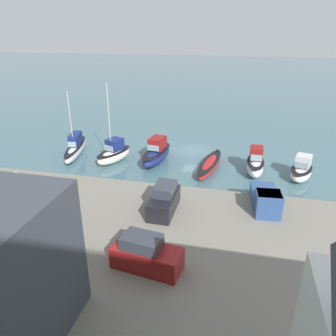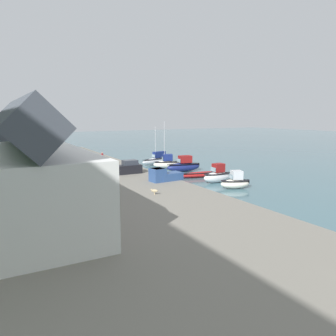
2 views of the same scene
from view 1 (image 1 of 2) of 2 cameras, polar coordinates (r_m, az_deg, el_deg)
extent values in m
plane|color=#476B75|center=(42.76, 4.30, 2.98)|extent=(320.00, 320.00, 0.00)
cube|color=gray|center=(18.71, -11.42, -26.20)|extent=(93.96, 31.65, 1.34)
ellipsoid|color=white|center=(37.17, 22.15, -0.82)|extent=(3.19, 4.68, 1.38)
ellipsoid|color=black|center=(36.99, 22.26, -0.13)|extent=(3.29, 4.79, 0.12)
cube|color=silver|center=(36.89, 22.52, 1.16)|extent=(1.85, 1.88, 1.25)
cube|color=#8CA5B2|center=(36.12, 22.21, 0.43)|extent=(1.27, 0.51, 0.62)
cube|color=black|center=(38.95, 22.78, 0.60)|extent=(0.43, 0.38, 0.56)
ellipsoid|color=white|center=(36.88, 14.91, 0.25)|extent=(1.77, 4.91, 1.69)
ellipsoid|color=black|center=(36.66, 15.00, 1.10)|extent=(1.84, 5.01, 0.12)
cube|color=maroon|center=(36.57, 15.14, 2.57)|extent=(1.32, 1.72, 1.32)
cube|color=#8CA5B2|center=(35.69, 15.14, 1.72)|extent=(1.19, 0.10, 0.66)
cube|color=black|center=(38.93, 14.91, 2.01)|extent=(0.36, 0.28, 0.56)
ellipsoid|color=red|center=(37.35, 7.23, 0.54)|extent=(2.78, 8.43, 0.93)
ellipsoid|color=black|center=(37.22, 7.25, 1.00)|extent=(2.87, 8.60, 0.12)
cube|color=black|center=(40.86, 8.63, 2.76)|extent=(0.40, 0.33, 0.56)
ellipsoid|color=navy|center=(38.69, -2.02, 2.13)|extent=(2.92, 6.84, 1.68)
ellipsoid|color=black|center=(38.48, -2.03, 2.95)|extent=(3.02, 6.98, 0.12)
cube|color=maroon|center=(38.46, -1.86, 4.38)|extent=(1.84, 2.50, 1.32)
cube|color=#8CA5B2|center=(37.39, -2.62, 3.48)|extent=(1.40, 0.28, 0.66)
cube|color=black|center=(41.32, -0.36, 4.04)|extent=(0.39, 0.32, 0.56)
ellipsoid|color=white|center=(39.37, -9.39, 2.08)|extent=(3.63, 5.59, 1.52)
ellipsoid|color=black|center=(39.18, -9.44, 2.81)|extent=(3.74, 5.72, 0.12)
cube|color=navy|center=(39.07, -9.27, 4.12)|extent=(2.00, 2.22, 1.28)
cube|color=#8CA5B2|center=(38.40, -10.31, 3.40)|extent=(1.27, 0.54, 0.64)
cylinder|color=silver|center=(37.68, -10.26, 8.55)|extent=(0.10, 0.10, 7.83)
ellipsoid|color=silver|center=(42.34, -15.79, 2.99)|extent=(3.26, 8.39, 1.47)
ellipsoid|color=black|center=(42.18, -15.86, 3.64)|extent=(3.36, 8.57, 0.12)
cube|color=navy|center=(42.29, -15.85, 4.92)|extent=(1.70, 3.07, 1.27)
cube|color=#8CA5B2|center=(40.89, -16.38, 3.96)|extent=(0.96, 0.31, 0.63)
cylinder|color=silver|center=(40.60, -16.63, 8.07)|extent=(0.10, 0.10, 6.67)
cube|color=maroon|center=(20.41, -3.67, -15.35)|extent=(4.42, 2.40, 1.40)
cube|color=#333842|center=(19.87, -4.60, -12.69)|extent=(2.51, 1.85, 0.76)
cube|color=black|center=(25.98, -0.70, -6.08)|extent=(1.84, 4.22, 1.40)
cube|color=#333842|center=(25.74, -0.54, -3.65)|extent=(1.55, 2.33, 0.76)
cube|color=#2D4C84|center=(28.41, 16.35, -4.72)|extent=(2.31, 3.68, 1.10)
cube|color=#2D4C84|center=(26.46, 17.00, -5.99)|extent=(2.06, 2.05, 1.90)
cube|color=#2D333D|center=(26.14, 17.18, -4.65)|extent=(1.94, 1.77, 0.50)
cylinder|color=#232838|center=(31.45, -24.48, -3.41)|extent=(0.32, 0.32, 0.85)
cylinder|color=maroon|center=(31.07, -24.77, -1.84)|extent=(0.40, 0.40, 1.05)
sphere|color=tan|center=(30.83, -24.97, -0.75)|extent=(0.24, 0.24, 0.24)
camera|label=2|loc=(42.93, 96.56, -8.75)|focal=35.00mm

